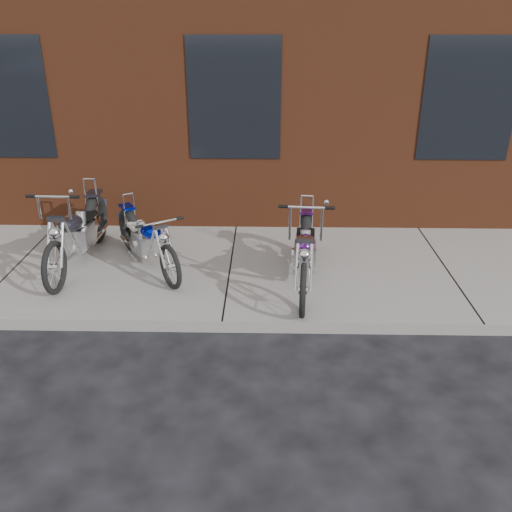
{
  "coord_description": "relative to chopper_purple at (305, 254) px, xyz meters",
  "views": [
    {
      "loc": [
        0.5,
        -5.34,
        3.41
      ],
      "look_at": [
        0.37,
        0.8,
        0.62
      ],
      "focal_mm": 38.0,
      "sensor_mm": 36.0,
      "label": 1
    }
  ],
  "objects": [
    {
      "name": "chopper_blue",
      "position": [
        -2.14,
        0.45,
        -0.04
      ],
      "size": [
        1.22,
        1.77,
        0.89
      ],
      "rotation": [
        0.0,
        0.0,
        -0.98
      ],
      "color": "black",
      "rests_on": "sidewalk"
    },
    {
      "name": "chopper_third",
      "position": [
        -3.11,
        0.55,
        0.02
      ],
      "size": [
        0.58,
        2.37,
        1.2
      ],
      "rotation": [
        0.0,
        0.0,
        -1.6
      ],
      "color": "black",
      "rests_on": "sidewalk"
    },
    {
      "name": "chopper_purple",
      "position": [
        0.0,
        0.0,
        0.0
      ],
      "size": [
        0.55,
        2.26,
        1.27
      ],
      "rotation": [
        0.0,
        0.0,
        -1.65
      ],
      "color": "black",
      "rests_on": "sidewalk"
    },
    {
      "name": "ground",
      "position": [
        -1.0,
        -1.01,
        -0.56
      ],
      "size": [
        120.0,
        120.0,
        0.0
      ],
      "primitive_type": "plane",
      "color": "black",
      "rests_on": "ground"
    },
    {
      "name": "sidewalk",
      "position": [
        -1.0,
        0.49,
        -0.48
      ],
      "size": [
        22.0,
        3.0,
        0.15
      ],
      "primitive_type": "cube",
      "color": "gray",
      "rests_on": "ground"
    }
  ]
}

